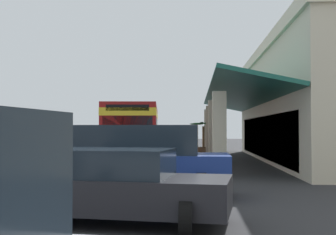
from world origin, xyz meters
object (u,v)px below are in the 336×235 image
at_px(transit_bus, 135,129).
at_px(parked_sedan_charcoal, 115,186).
at_px(pedestrian, 55,150).
at_px(parked_suv_blue, 141,159).
at_px(potted_palm, 203,146).

distance_m(transit_bus, parked_sedan_charcoal, 16.54).
bearing_deg(parked_sedan_charcoal, pedestrian, -155.38).
xyz_separation_m(transit_bus, pedestrian, (7.22, -2.31, -0.85)).
bearing_deg(pedestrian, transit_bus, 162.24).
bearing_deg(parked_suv_blue, parked_sedan_charcoal, -1.36).
height_order(parked_suv_blue, parked_sedan_charcoal, parked_suv_blue).
height_order(transit_bus, pedestrian, transit_bus).
relative_size(parked_suv_blue, parked_sedan_charcoal, 1.05).
bearing_deg(potted_palm, parked_sedan_charcoal, -5.16).
bearing_deg(potted_palm, parked_suv_blue, -5.83).
bearing_deg(parked_suv_blue, pedestrian, -142.63).
xyz_separation_m(parked_sedan_charcoal, pedestrian, (-9.18, -4.21, 0.25)).
height_order(parked_suv_blue, potted_palm, potted_palm).
xyz_separation_m(parked_suv_blue, pedestrian, (-5.62, -4.29, -0.01)).
height_order(transit_bus, parked_sedan_charcoal, transit_bus).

